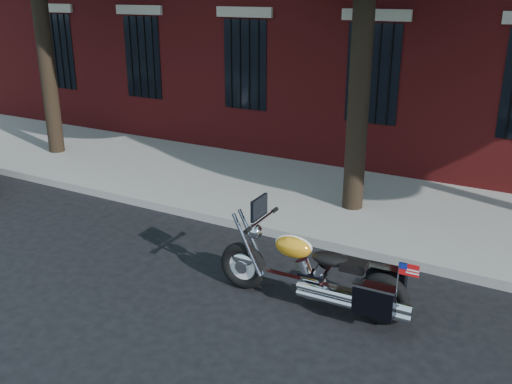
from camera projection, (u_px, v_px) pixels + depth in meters
The scene contains 4 objects.
ground at pixel (245, 274), 8.10m from camera, with size 120.00×120.00×0.00m, color black.
curb at pixel (289, 235), 9.21m from camera, with size 40.00×0.16×0.15m, color gray.
sidewalk at pixel (334, 200), 10.74m from camera, with size 40.00×3.60×0.15m, color gray.
motorcycle at pixel (319, 276), 7.09m from camera, with size 2.68×0.80×1.35m.
Camera 1 is at (3.74, -6.21, 3.81)m, focal length 40.00 mm.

